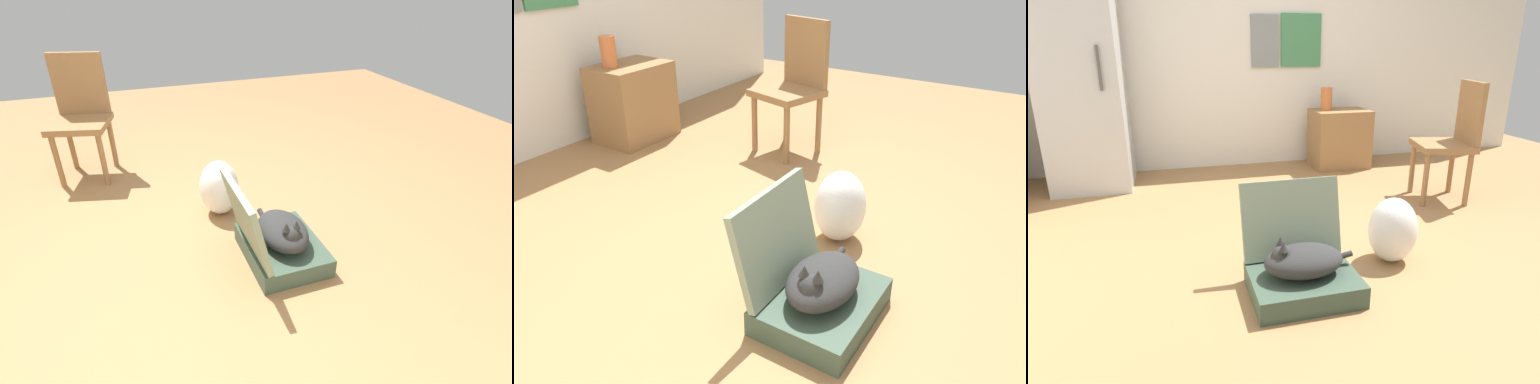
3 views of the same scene
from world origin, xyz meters
The scene contains 6 objects.
ground_plane centered at (0.00, 0.00, 0.00)m, with size 7.68×7.68×0.00m, color #9E7247.
suitcase_base centered at (-0.39, -0.45, 0.06)m, with size 0.55×0.43×0.12m, color #384C3D.
suitcase_lid centered at (-0.39, -0.22, 0.33)m, with size 0.55×0.43×0.04m, color gray.
cat centered at (-0.40, -0.45, 0.20)m, with size 0.49×0.28×0.21m.
plastic_bag_white centered at (0.24, -0.23, 0.20)m, with size 0.29×0.28×0.40m, color white.
chair centered at (1.23, 0.63, 0.53)m, with size 0.52×0.53×0.98m.
Camera 1 is at (-2.10, 0.33, 1.54)m, focal length 27.27 mm.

